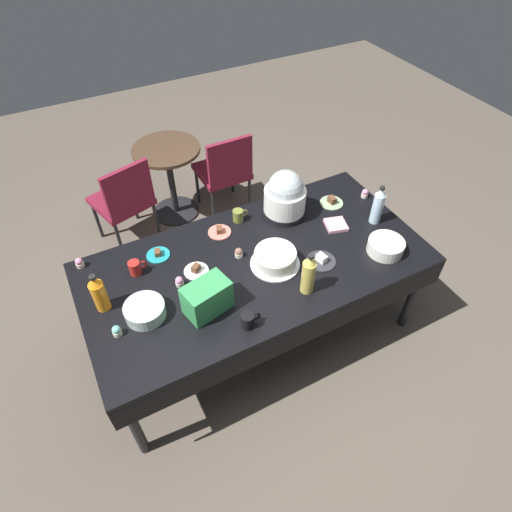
{
  "coord_description": "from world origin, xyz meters",
  "views": [
    {
      "loc": [
        -0.88,
        -1.69,
        2.75
      ],
      "look_at": [
        0.0,
        0.0,
        0.8
      ],
      "focal_mm": 30.32,
      "sensor_mm": 36.0,
      "label": 1
    }
  ],
  "objects_px": {
    "glass_salad_bowl": "(145,311)",
    "cupcake_cocoa": "(79,263)",
    "cupcake_berry": "(117,331)",
    "coffee_mug_olive": "(238,215)",
    "dessert_plate_white": "(196,270)",
    "slow_cooker": "(285,196)",
    "dessert_plate_coral": "(220,232)",
    "dessert_plate_charcoal": "(321,260)",
    "maroon_chair_right": "(225,169)",
    "coffee_mug_black": "(248,320)",
    "round_cafe_table": "(169,169)",
    "potluck_table": "(256,268)",
    "frosted_layer_cake": "(275,258)",
    "cupcake_lemon": "(239,253)",
    "soda_bottle_water": "(378,206)",
    "ceramic_snack_bowl": "(386,246)",
    "soda_bottle_ginger_ale": "(308,274)",
    "cupcake_vanilla": "(179,282)",
    "coffee_mug_red": "(135,268)",
    "dessert_plate_sage": "(332,202)",
    "soda_bottle_orange_juice": "(99,293)",
    "maroon_chair_left": "(124,198)",
    "cupcake_mint": "(365,193)",
    "dessert_plate_teal": "(158,254)",
    "soda_carton": "(207,298)"
  },
  "relations": [
    {
      "from": "dessert_plate_white",
      "to": "cupcake_berry",
      "type": "distance_m",
      "value": 0.61
    },
    {
      "from": "dessert_plate_teal",
      "to": "coffee_mug_black",
      "type": "distance_m",
      "value": 0.81
    },
    {
      "from": "soda_bottle_orange_juice",
      "to": "cupcake_berry",
      "type": "bearing_deg",
      "value": -84.8
    },
    {
      "from": "dessert_plate_coral",
      "to": "cupcake_berry",
      "type": "bearing_deg",
      "value": -149.26
    },
    {
      "from": "slow_cooker",
      "to": "cupcake_berry",
      "type": "relative_size",
      "value": 5.21
    },
    {
      "from": "maroon_chair_left",
      "to": "maroon_chair_right",
      "type": "bearing_deg",
      "value": -0.18
    },
    {
      "from": "dessert_plate_coral",
      "to": "coffee_mug_black",
      "type": "xyz_separation_m",
      "value": [
        -0.17,
        -0.78,
        0.04
      ]
    },
    {
      "from": "cupcake_berry",
      "to": "coffee_mug_olive",
      "type": "relative_size",
      "value": 0.59
    },
    {
      "from": "dessert_plate_charcoal",
      "to": "dessert_plate_sage",
      "type": "xyz_separation_m",
      "value": [
        0.4,
        0.46,
        -0.0
      ]
    },
    {
      "from": "dessert_plate_white",
      "to": "dessert_plate_sage",
      "type": "height_order",
      "value": "dessert_plate_sage"
    },
    {
      "from": "dessert_plate_white",
      "to": "round_cafe_table",
      "type": "height_order",
      "value": "dessert_plate_white"
    },
    {
      "from": "coffee_mug_black",
      "to": "dessert_plate_white",
      "type": "bearing_deg",
      "value": 101.39
    },
    {
      "from": "slow_cooker",
      "to": "glass_salad_bowl",
      "type": "bearing_deg",
      "value": -160.29
    },
    {
      "from": "slow_cooker",
      "to": "dessert_plate_coral",
      "type": "relative_size",
      "value": 2.22
    },
    {
      "from": "dessert_plate_white",
      "to": "coffee_mug_red",
      "type": "bearing_deg",
      "value": 154.18
    },
    {
      "from": "cupcake_cocoa",
      "to": "cupcake_vanilla",
      "type": "relative_size",
      "value": 1.0
    },
    {
      "from": "dessert_plate_charcoal",
      "to": "cupcake_cocoa",
      "type": "relative_size",
      "value": 2.8
    },
    {
      "from": "glass_salad_bowl",
      "to": "soda_bottle_water",
      "type": "xyz_separation_m",
      "value": [
        1.67,
        0.05,
        0.1
      ]
    },
    {
      "from": "slow_cooker",
      "to": "coffee_mug_black",
      "type": "relative_size",
      "value": 2.96
    },
    {
      "from": "dessert_plate_charcoal",
      "to": "maroon_chair_right",
      "type": "height_order",
      "value": "maroon_chair_right"
    },
    {
      "from": "coffee_mug_red",
      "to": "round_cafe_table",
      "type": "distance_m",
      "value": 1.53
    },
    {
      "from": "coffee_mug_olive",
      "to": "maroon_chair_right",
      "type": "distance_m",
      "value": 1.06
    },
    {
      "from": "glass_salad_bowl",
      "to": "dessert_plate_white",
      "type": "relative_size",
      "value": 1.5
    },
    {
      "from": "ceramic_snack_bowl",
      "to": "round_cafe_table",
      "type": "distance_m",
      "value": 2.11
    },
    {
      "from": "glass_salad_bowl",
      "to": "maroon_chair_left",
      "type": "distance_m",
      "value": 1.51
    },
    {
      "from": "coffee_mug_black",
      "to": "glass_salad_bowl",
      "type": "bearing_deg",
      "value": 145.49
    },
    {
      "from": "cupcake_berry",
      "to": "maroon_chair_left",
      "type": "xyz_separation_m",
      "value": [
        0.4,
        1.52,
        -0.29
      ]
    },
    {
      "from": "cupcake_vanilla",
      "to": "round_cafe_table",
      "type": "bearing_deg",
      "value": 73.93
    },
    {
      "from": "frosted_layer_cake",
      "to": "dessert_plate_teal",
      "type": "height_order",
      "value": "frosted_layer_cake"
    },
    {
      "from": "slow_cooker",
      "to": "soda_bottle_water",
      "type": "xyz_separation_m",
      "value": [
        0.52,
        -0.36,
        -0.02
      ]
    },
    {
      "from": "cupcake_lemon",
      "to": "soda_bottle_water",
      "type": "xyz_separation_m",
      "value": [
        1.0,
        -0.13,
        0.11
      ]
    },
    {
      "from": "potluck_table",
      "to": "cupcake_mint",
      "type": "height_order",
      "value": "cupcake_mint"
    },
    {
      "from": "dessert_plate_white",
      "to": "maroon_chair_left",
      "type": "height_order",
      "value": "maroon_chair_left"
    },
    {
      "from": "ceramic_snack_bowl",
      "to": "coffee_mug_olive",
      "type": "distance_m",
      "value": 1.01
    },
    {
      "from": "cupcake_lemon",
      "to": "coffee_mug_red",
      "type": "distance_m",
      "value": 0.65
    },
    {
      "from": "glass_salad_bowl",
      "to": "cupcake_cocoa",
      "type": "bearing_deg",
      "value": 114.1
    },
    {
      "from": "glass_salad_bowl",
      "to": "cupcake_vanilla",
      "type": "distance_m",
      "value": 0.28
    },
    {
      "from": "dessert_plate_charcoal",
      "to": "soda_bottle_orange_juice",
      "type": "bearing_deg",
      "value": 168.12
    },
    {
      "from": "cupcake_lemon",
      "to": "dessert_plate_teal",
      "type": "bearing_deg",
      "value": 151.66
    },
    {
      "from": "coffee_mug_black",
      "to": "maroon_chair_right",
      "type": "bearing_deg",
      "value": 69.61
    },
    {
      "from": "round_cafe_table",
      "to": "dessert_plate_white",
      "type": "bearing_deg",
      "value": -102.01
    },
    {
      "from": "dessert_plate_charcoal",
      "to": "soda_bottle_water",
      "type": "distance_m",
      "value": 0.59
    },
    {
      "from": "frosted_layer_cake",
      "to": "dessert_plate_teal",
      "type": "distance_m",
      "value": 0.76
    },
    {
      "from": "coffee_mug_olive",
      "to": "soda_carton",
      "type": "xyz_separation_m",
      "value": [
        -0.5,
        -0.62,
        0.06
      ]
    },
    {
      "from": "soda_bottle_ginger_ale",
      "to": "round_cafe_table",
      "type": "bearing_deg",
      "value": 96.18
    },
    {
      "from": "potluck_table",
      "to": "dessert_plate_white",
      "type": "distance_m",
      "value": 0.39
    },
    {
      "from": "coffee_mug_black",
      "to": "soda_carton",
      "type": "bearing_deg",
      "value": 125.84
    },
    {
      "from": "soda_bottle_ginger_ale",
      "to": "potluck_table",
      "type": "bearing_deg",
      "value": 114.89
    },
    {
      "from": "dessert_plate_coral",
      "to": "cupcake_lemon",
      "type": "height_order",
      "value": "cupcake_lemon"
    },
    {
      "from": "potluck_table",
      "to": "frosted_layer_cake",
      "type": "relative_size",
      "value": 6.95
    }
  ]
}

